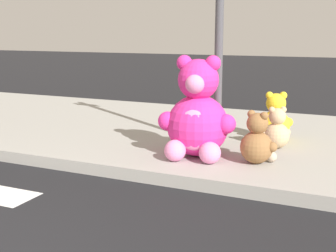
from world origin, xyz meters
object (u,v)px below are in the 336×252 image
(sign_pole, at_px, (219,18))
(plush_pink_large, at_px, (197,117))
(plush_yellow, at_px, (275,120))
(plush_tan, at_px, (276,131))
(plush_brown, at_px, (258,142))

(sign_pole, xyz_separation_m, plush_pink_large, (-0.07, -0.59, -1.20))
(sign_pole, xyz_separation_m, plush_yellow, (0.63, 0.72, -1.42))
(plush_tan, distance_m, plush_brown, 0.80)
(plush_brown, relative_size, plush_yellow, 0.90)
(plush_pink_large, bearing_deg, sign_pole, 83.62)
(plush_brown, bearing_deg, plush_tan, 85.68)
(plush_tan, height_order, plush_yellow, plush_yellow)
(plush_tan, xyz_separation_m, plush_yellow, (-0.12, 0.49, 0.05))
(sign_pole, relative_size, plush_brown, 5.08)
(plush_yellow, bearing_deg, plush_tan, -76.67)
(plush_pink_large, distance_m, plush_tan, 1.19)
(plush_pink_large, xyz_separation_m, plush_brown, (0.75, 0.02, -0.25))
(plush_tan, bearing_deg, sign_pole, -162.76)
(plush_pink_large, bearing_deg, plush_yellow, 61.79)
(plush_yellow, bearing_deg, plush_brown, -87.55)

